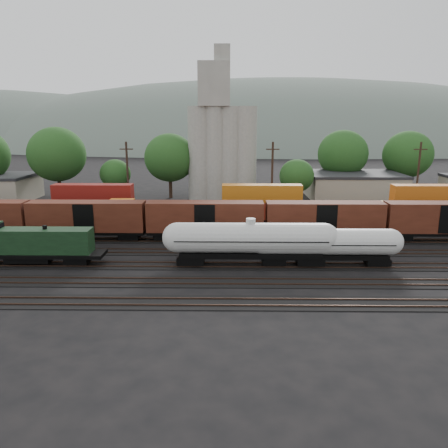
{
  "coord_description": "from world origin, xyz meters",
  "views": [
    {
      "loc": [
        5.04,
        -50.16,
        15.49
      ],
      "look_at": [
        4.31,
        2.0,
        3.0
      ],
      "focal_mm": 35.0,
      "sensor_mm": 36.0,
      "label": 1
    }
  ],
  "objects_px": {
    "green_locomotive": "(20,243)",
    "orange_locomotive": "(152,215)",
    "grain_silo": "(221,142)",
    "tank_car_a": "(250,240)"
  },
  "relations": [
    {
      "from": "green_locomotive",
      "to": "orange_locomotive",
      "type": "relative_size",
      "value": 0.97
    },
    {
      "from": "green_locomotive",
      "to": "tank_car_a",
      "type": "bearing_deg",
      "value": 0.0
    },
    {
      "from": "green_locomotive",
      "to": "orange_locomotive",
      "type": "distance_m",
      "value": 19.0
    },
    {
      "from": "green_locomotive",
      "to": "grain_silo",
      "type": "relative_size",
      "value": 0.57
    },
    {
      "from": "tank_car_a",
      "to": "orange_locomotive",
      "type": "xyz_separation_m",
      "value": [
        -13.32,
        15.0,
        -0.51
      ]
    },
    {
      "from": "tank_car_a",
      "to": "orange_locomotive",
      "type": "distance_m",
      "value": 20.07
    },
    {
      "from": "green_locomotive",
      "to": "tank_car_a",
      "type": "height_order",
      "value": "tank_car_a"
    },
    {
      "from": "green_locomotive",
      "to": "grain_silo",
      "type": "height_order",
      "value": "grain_silo"
    },
    {
      "from": "grain_silo",
      "to": "tank_car_a",
      "type": "bearing_deg",
      "value": -84.47
    },
    {
      "from": "tank_car_a",
      "to": "green_locomotive",
      "type": "bearing_deg",
      "value": 180.0
    }
  ]
}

